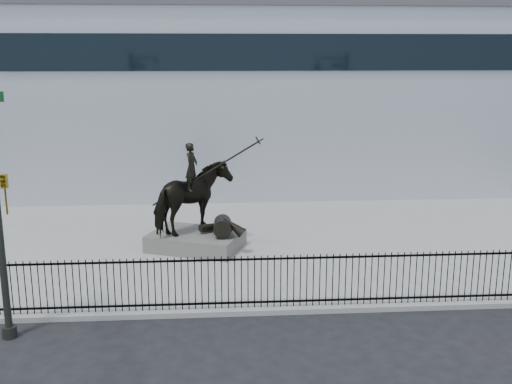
{
  "coord_description": "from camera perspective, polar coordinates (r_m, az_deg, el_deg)",
  "views": [
    {
      "loc": [
        -1.79,
        -14.05,
        7.01
      ],
      "look_at": [
        -0.36,
        6.0,
        2.3
      ],
      "focal_mm": 42.0,
      "sensor_mm": 36.0,
      "label": 1
    }
  ],
  "objects": [
    {
      "name": "plaza",
      "position": [
        22.24,
        0.76,
        -4.99
      ],
      "size": [
        30.0,
        12.0,
        0.15
      ],
      "primitive_type": "cube",
      "color": "gray",
      "rests_on": "ground"
    },
    {
      "name": "picket_fence",
      "position": [
        16.58,
        2.45,
        -8.46
      ],
      "size": [
        22.1,
        0.1,
        1.5
      ],
      "color": "black",
      "rests_on": "plaza"
    },
    {
      "name": "building",
      "position": [
        34.19,
        -1.07,
        8.97
      ],
      "size": [
        44.0,
        14.0,
        9.0
      ],
      "primitive_type": "cube",
      "color": "silver",
      "rests_on": "ground"
    },
    {
      "name": "ground",
      "position": [
        15.81,
        2.93,
        -13.17
      ],
      "size": [
        120.0,
        120.0,
        0.0
      ],
      "primitive_type": "plane",
      "color": "black",
      "rests_on": "ground"
    },
    {
      "name": "statue_plinth",
      "position": [
        21.57,
        -5.75,
        -4.61
      ],
      "size": [
        3.69,
        3.13,
        0.59
      ],
      "primitive_type": "cube",
      "rotation": [
        0.0,
        0.0,
        -0.37
      ],
      "color": "#55524D",
      "rests_on": "plaza"
    },
    {
      "name": "equestrian_statue",
      "position": [
        21.14,
        -5.7,
        -0.71
      ],
      "size": [
        3.75,
        3.07,
        3.39
      ],
      "rotation": [
        0.0,
        0.0,
        -0.37
      ],
      "color": "black",
      "rests_on": "statue_plinth"
    }
  ]
}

